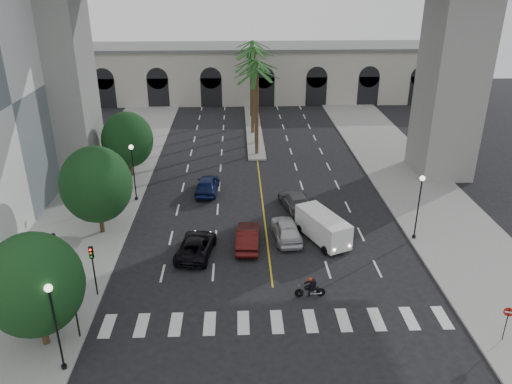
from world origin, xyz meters
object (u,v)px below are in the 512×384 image
Objects in this scene: car_c at (196,246)px; car_b at (248,237)px; car_e at (207,185)px; lamp_post_left_far at (133,168)px; car_a at (286,229)px; pedestrian_a at (35,244)px; pedestrian_b at (55,244)px; do_not_enter_sign at (508,317)px; motorcycle_rider at (311,288)px; car_d at (296,201)px; cargo_van at (323,227)px; traffic_signal_far at (93,263)px; lamp_post_right at (419,202)px; lamp_post_left_near at (55,321)px.

car_b is at bearing -156.03° from car_c.
car_e reaches higher than car_b.
lamp_post_left_far is 1.12× the size of car_a.
pedestrian_a is at bearing 1.13° from car_a.
pedestrian_b is (-4.08, -9.47, -2.20)m from lamp_post_left_far.
car_a is at bearing 152.60° from do_not_enter_sign.
car_a is at bearing -154.35° from car_c.
car_b reaches higher than motorcycle_rider.
pedestrian_a is at bearing -172.31° from pedestrian_b.
car_b is 14.02m from pedestrian_b.
car_d is (14.22, -2.20, -2.45)m from lamp_post_left_far.
pedestrian_b is 0.75× the size of do_not_enter_sign.
cargo_van reaches higher than motorcycle_rider.
traffic_signal_far reaches higher than pedestrian_b.
car_e is 15.21m from pedestrian_b.
lamp_post_left_far is 2.79× the size of pedestrian_a.
pedestrian_a is at bearing -119.77° from lamp_post_left_far.
traffic_signal_far is 16.94m from cargo_van.
lamp_post_right is 1.10× the size of car_e.
lamp_post_left_near is 6.54m from traffic_signal_far.
motorcycle_rider is at bearing -142.00° from lamp_post_right.
car_d is 21.05m from pedestrian_a.
lamp_post_left_near is 1.05× the size of car_c.
car_e is (6.34, 1.60, -2.39)m from lamp_post_left_far.
cargo_van reaches higher than car_a.
do_not_enter_sign reaches higher than car_d.
car_c is 0.92× the size of cargo_van.
lamp_post_left_near is 1.12× the size of car_b.
lamp_post_left_near is 2.29× the size of do_not_enter_sign.
motorcycle_rider is 12.87m from car_d.
car_c is 11.57m from pedestrian_a.
pedestrian_b is (-10.16, 0.02, 0.32)m from car_c.
cargo_van is at bearing 165.45° from car_a.
lamp_post_left_far is 14.52m from traffic_signal_far.
traffic_signal_far is 8.00m from car_c.
car_e is 13.34m from cargo_van.
car_e is (6.34, 22.60, -2.39)m from lamp_post_left_near.
lamp_post_right is 23.62m from traffic_signal_far.
traffic_signal_far is 7.57m from pedestrian_a.
car_d is (8.15, 7.30, 0.06)m from car_c.
lamp_post_left_far is at bearing 130.96° from motorcycle_rider.
car_d is at bearing 86.48° from motorcycle_rider.
pedestrian_a is 1.41m from pedestrian_b.
lamp_post_right is at bearing 116.10° from do_not_enter_sign.
pedestrian_b is (-4.08, 11.53, -2.20)m from lamp_post_left_near.
car_a is 7.12m from car_c.
lamp_post_left_near is at bearing -150.31° from lamp_post_right.
car_c is at bearing 170.79° from do_not_enter_sign.
pedestrian_b is at bearing 109.50° from lamp_post_left_near.
motorcycle_rider is at bearing 124.04° from car_b.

